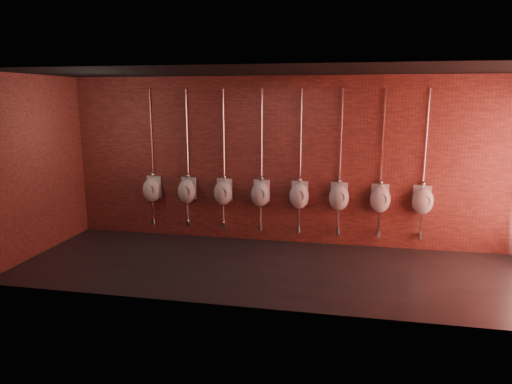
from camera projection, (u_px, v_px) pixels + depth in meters
ground at (270, 268)px, 7.63m from camera, size 8.50×8.50×0.00m
room_shell at (271, 148)px, 7.22m from camera, size 8.54×3.04×3.22m
urinal_0 at (152, 189)px, 9.25m from camera, size 0.42×0.38×2.72m
urinal_1 at (187, 191)px, 9.11m from camera, size 0.42×0.38×2.72m
urinal_2 at (223, 192)px, 8.97m from camera, size 0.42×0.38×2.72m
urinal_3 at (261, 194)px, 8.83m from camera, size 0.42×0.38×2.72m
urinal_4 at (299, 195)px, 8.69m from camera, size 0.42×0.38×2.72m
urinal_5 at (339, 197)px, 8.55m from camera, size 0.42×0.38×2.72m
urinal_6 at (380, 199)px, 8.41m from camera, size 0.42×0.38×2.72m
urinal_7 at (423, 200)px, 8.26m from camera, size 0.42×0.38×2.72m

